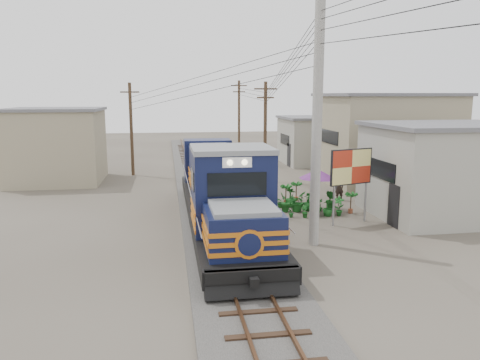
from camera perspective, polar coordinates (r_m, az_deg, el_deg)
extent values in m
plane|color=#473F35|center=(19.43, -1.49, -7.89)|extent=(120.00, 120.00, 0.00)
cube|color=#595651|center=(29.03, -4.05, -1.62)|extent=(3.60, 70.00, 0.16)
cube|color=#51331E|center=(28.96, -5.11, -1.31)|extent=(0.08, 70.00, 0.12)
cube|color=#51331E|center=(29.04, -3.00, -1.25)|extent=(0.08, 70.00, 0.12)
cube|color=black|center=(21.62, -2.37, -3.86)|extent=(2.96, 16.34, 0.56)
cube|color=black|center=(16.86, -0.35, -9.07)|extent=(2.25, 3.27, 0.66)
cube|color=black|center=(26.64, -3.62, -1.84)|extent=(2.25, 3.27, 0.66)
cube|color=#0E1435|center=(15.34, 0.33, -6.43)|extent=(2.43, 2.45, 1.53)
cube|color=#0E1435|center=(17.59, -1.00, -1.51)|extent=(2.90, 2.66, 3.17)
cube|color=slate|center=(17.33, -1.02, 3.79)|extent=(2.96, 2.79, 0.18)
cube|color=black|center=(16.18, -0.35, -0.52)|extent=(2.07, 0.06, 0.82)
cube|color=white|center=(16.05, -0.35, 2.16)|extent=(1.02, 0.06, 0.36)
cube|color=#0E1435|center=(23.85, -3.10, 0.61)|extent=(2.31, 10.01, 2.35)
cube|color=slate|center=(23.67, -3.12, 3.53)|extent=(2.07, 10.01, 0.18)
cube|color=#C16212|center=(21.49, -2.38, -2.40)|extent=(3.00, 16.34, 0.14)
cube|color=#C16212|center=(21.43, -2.39, -1.60)|extent=(3.00, 16.34, 0.14)
cube|color=#C16212|center=(21.37, -2.39, -0.80)|extent=(3.00, 16.34, 0.14)
cylinder|color=#9E9B93|center=(18.78, 9.37, 6.92)|extent=(0.40, 0.40, 10.00)
cylinder|color=#4C3826|center=(33.13, 3.09, 5.84)|extent=(0.24, 0.24, 7.00)
cube|color=#4C3826|center=(33.04, 3.14, 11.04)|extent=(1.60, 0.10, 0.10)
cube|color=#4C3826|center=(33.03, 3.13, 10.00)|extent=(1.20, 0.10, 0.10)
cylinder|color=#4C3826|center=(46.92, -0.12, 7.47)|extent=(0.24, 0.24, 7.50)
cube|color=#4C3826|center=(46.87, -0.12, 11.44)|extent=(1.60, 0.10, 0.10)
cube|color=#4C3826|center=(46.86, -0.12, 10.70)|extent=(1.20, 0.10, 0.10)
cylinder|color=#4C3826|center=(36.50, -13.10, 6.00)|extent=(0.24, 0.24, 7.00)
cube|color=#4C3826|center=(36.41, -13.30, 10.71)|extent=(1.60, 0.10, 0.10)
cube|color=#4C3826|center=(36.41, -13.26, 9.77)|extent=(1.20, 0.10, 0.10)
cube|color=gray|center=(25.71, 23.85, 0.88)|extent=(7.00, 6.00, 4.50)
cube|color=slate|center=(25.47, 24.24, 6.10)|extent=(7.35, 6.30, 0.20)
cube|color=black|center=(23.96, 16.79, 1.24)|extent=(0.05, 3.00, 0.90)
cube|color=gray|center=(33.90, 17.20, 4.65)|extent=(8.00, 7.00, 6.00)
cube|color=slate|center=(33.76, 17.48, 9.89)|extent=(8.40, 7.35, 0.20)
cube|color=black|center=(32.31, 10.78, 5.21)|extent=(0.05, 3.50, 0.90)
cube|color=gray|center=(42.66, 9.42, 4.69)|extent=(6.00, 6.00, 4.00)
cube|color=slate|center=(42.51, 9.50, 7.51)|extent=(6.30, 6.30, 0.20)
cube|color=black|center=(41.80, 5.48, 4.94)|extent=(0.05, 3.00, 0.90)
cube|color=gray|center=(35.33, -21.39, 3.80)|extent=(6.00, 6.00, 5.00)
cube|color=slate|center=(35.16, -21.67, 8.01)|extent=(6.30, 6.30, 0.20)
cube|color=black|center=(36.08, -26.11, 3.98)|extent=(0.05, 3.00, 0.90)
cylinder|color=#99999E|center=(22.23, 11.36, -2.22)|extent=(0.10, 0.10, 2.65)
cylinder|color=#99999E|center=(23.42, 15.06, -1.74)|extent=(0.10, 0.10, 2.65)
cube|color=black|center=(22.56, 13.41, 1.58)|extent=(2.26, 0.81, 1.69)
cube|color=red|center=(22.53, 13.44, 1.57)|extent=(2.15, 0.74, 1.59)
cylinder|color=black|center=(25.45, 9.33, -3.51)|extent=(0.40, 0.40, 0.10)
cylinder|color=#99999E|center=(25.24, 9.40, -1.40)|extent=(0.05, 0.05, 2.01)
cone|color=#61246C|center=(25.07, 9.46, 0.75)|extent=(2.53, 2.53, 0.50)
imported|color=black|center=(27.86, 12.00, -0.92)|extent=(0.57, 0.40, 1.51)
imported|color=#19571C|center=(23.68, 6.28, -3.65)|extent=(0.46, 0.38, 0.76)
imported|color=#19571C|center=(23.72, 7.88, -3.83)|extent=(0.40, 0.43, 0.63)
imported|color=#19571C|center=(24.01, 9.11, -3.18)|extent=(1.24, 1.23, 1.05)
imported|color=#19571C|center=(24.20, 10.66, -3.28)|extent=(0.69, 0.69, 0.91)
imported|color=#19571C|center=(24.32, 11.95, -3.13)|extent=(0.63, 0.52, 1.02)
imported|color=#19571C|center=(24.67, 5.47, -2.69)|extent=(0.76, 0.76, 1.08)
imported|color=#19571C|center=(24.89, 6.94, -2.64)|extent=(1.21, 1.24, 1.05)
imported|color=#19571C|center=(25.13, 8.37, -2.56)|extent=(0.82, 0.82, 1.04)
imported|color=#19571C|center=(25.23, 9.74, -2.99)|extent=(0.31, 0.39, 0.66)
imported|color=#19571C|center=(25.41, 11.00, -2.44)|extent=(0.56, 0.66, 1.10)
imported|color=#19571C|center=(25.72, 4.98, -2.66)|extent=(0.74, 0.74, 0.62)
imported|color=#19571C|center=(25.86, 6.21, -2.10)|extent=(0.85, 0.85, 1.08)
imported|color=#19571C|center=(25.92, 7.53, -2.35)|extent=(0.55, 0.52, 0.86)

